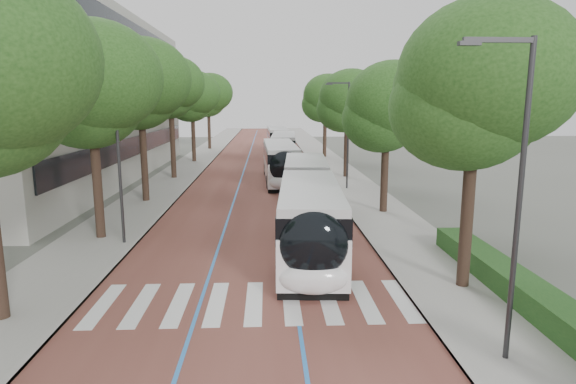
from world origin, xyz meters
name	(u,v)px	position (x,y,z in m)	size (l,w,h in m)	color
ground	(247,316)	(0.00, 0.00, 0.00)	(160.00, 160.00, 0.00)	#51544C
road	(261,162)	(0.00, 40.00, 0.01)	(11.00, 140.00, 0.02)	brown
sidewalk_left	(194,162)	(-7.50, 40.00, 0.06)	(4.00, 140.00, 0.12)	gray
sidewalk_right	(327,161)	(7.50, 40.00, 0.06)	(4.00, 140.00, 0.12)	gray
kerb_left	(211,161)	(-5.60, 40.00, 0.06)	(0.20, 140.00, 0.14)	gray
kerb_right	(310,161)	(5.60, 40.00, 0.06)	(0.20, 140.00, 0.14)	gray
zebra_crossing	(254,302)	(0.20, 1.00, 0.03)	(10.55, 3.60, 0.01)	silver
lane_line_left	(247,162)	(-1.60, 40.00, 0.02)	(0.12, 126.00, 0.01)	blue
lane_line_right	(275,161)	(1.60, 40.00, 0.02)	(0.12, 126.00, 0.01)	blue
office_building	(27,98)	(-19.47, 28.00, 7.00)	(18.11, 40.00, 14.00)	#9D9B91
hedge	(531,295)	(9.10, 0.00, 0.52)	(1.20, 14.00, 0.80)	#153E18
streetlight_near	(514,178)	(6.62, -3.00, 4.82)	(1.82, 0.20, 8.00)	#2E2E31
streetlight_far	(346,127)	(6.62, 22.00, 4.82)	(1.82, 0.20, 8.00)	#2E2E31
lamp_post_left	(119,158)	(-6.10, 8.00, 4.12)	(0.14, 0.14, 8.00)	#2E2E31
trees_left	(161,94)	(-7.50, 24.16, 7.28)	(6.48, 61.43, 10.13)	black
trees_right	(360,102)	(7.70, 22.20, 6.62)	(5.96, 47.94, 9.46)	black
lead_bus	(308,203)	(2.71, 9.37, 1.63)	(3.63, 18.51, 3.20)	black
bus_queued_0	(280,163)	(1.80, 25.93, 1.62)	(2.91, 12.47, 3.20)	white
bus_queued_1	(284,148)	(2.53, 38.83, 1.62)	(3.14, 12.51, 3.20)	white
bus_queued_2	(278,140)	(2.16, 51.50, 1.62)	(2.92, 12.47, 3.20)	white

